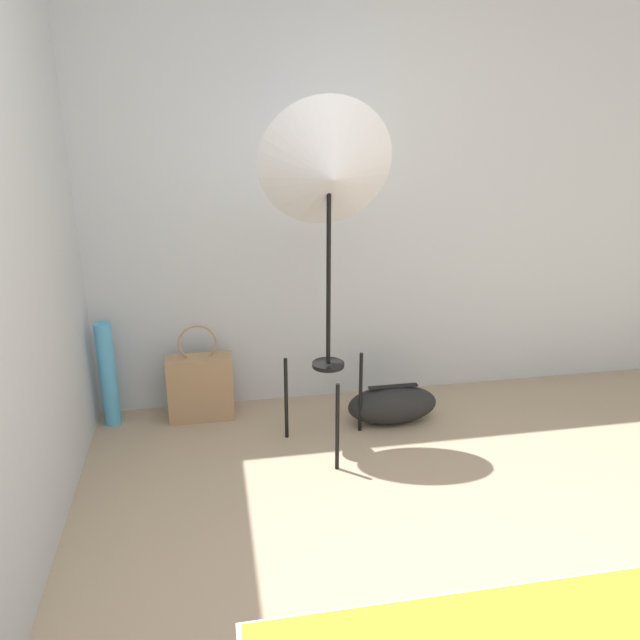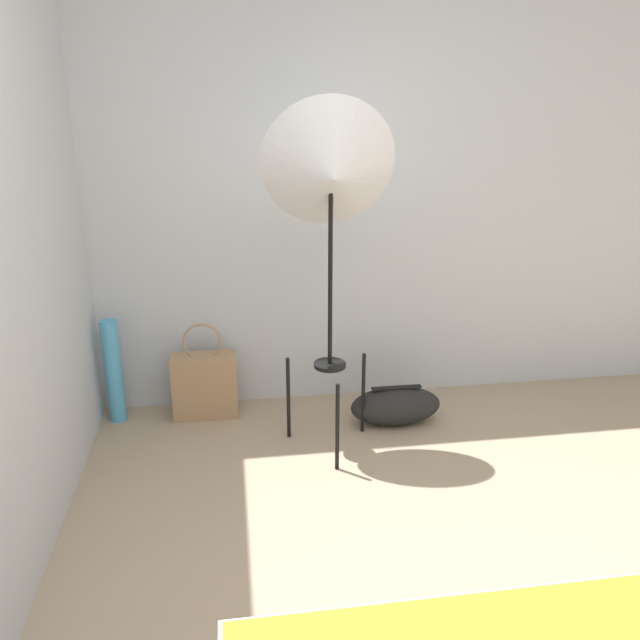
{
  "view_description": "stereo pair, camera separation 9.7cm",
  "coord_description": "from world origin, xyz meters",
  "views": [
    {
      "loc": [
        -0.63,
        -1.16,
        1.71
      ],
      "look_at": [
        -0.14,
        1.47,
        0.78
      ],
      "focal_mm": 35.0,
      "sensor_mm": 36.0,
      "label": 1
    },
    {
      "loc": [
        -0.53,
        -1.17,
        1.71
      ],
      "look_at": [
        -0.14,
        1.47,
        0.78
      ],
      "focal_mm": 35.0,
      "sensor_mm": 36.0,
      "label": 2
    }
  ],
  "objects": [
    {
      "name": "wall_back",
      "position": [
        0.0,
        2.31,
        1.3
      ],
      "size": [
        8.0,
        0.05,
        2.6
      ],
      "color": "#B7BCC1",
      "rests_on": "ground_plane"
    },
    {
      "name": "photo_umbrella",
      "position": [
        -0.06,
        1.69,
        1.4
      ],
      "size": [
        0.64,
        0.44,
        1.75
      ],
      "color": "black",
      "rests_on": "ground_plane"
    },
    {
      "name": "tote_bag",
      "position": [
        -0.71,
        2.12,
        0.2
      ],
      "size": [
        0.36,
        0.14,
        0.57
      ],
      "color": "#9E7A56",
      "rests_on": "ground_plane"
    },
    {
      "name": "paper_roll",
      "position": [
        -1.21,
        2.14,
        0.3
      ],
      "size": [
        0.09,
        0.09,
        0.6
      ],
      "color": "#4CA3D1",
      "rests_on": "ground_plane"
    },
    {
      "name": "duffel_bag",
      "position": [
        0.34,
        1.87,
        0.11
      ],
      "size": [
        0.51,
        0.22,
        0.23
      ],
      "color": "black",
      "rests_on": "ground_plane"
    }
  ]
}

